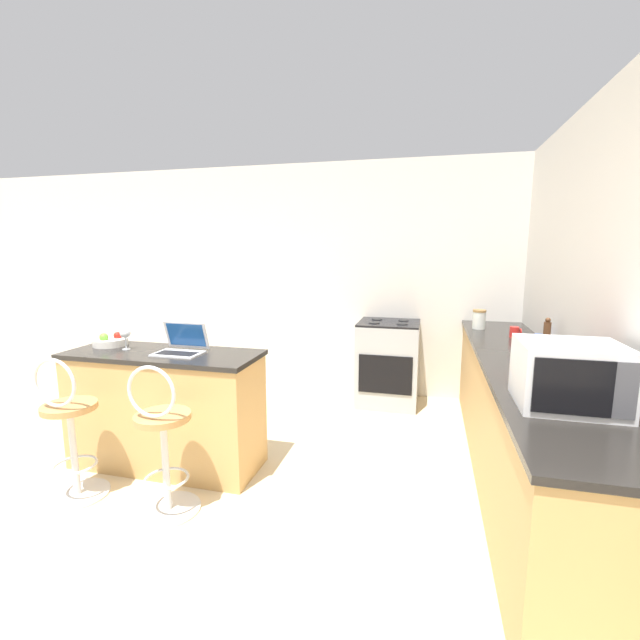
{
  "coord_description": "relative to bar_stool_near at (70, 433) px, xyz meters",
  "views": [
    {
      "loc": [
        1.52,
        -1.99,
        1.65
      ],
      "look_at": [
        0.54,
        1.84,
        0.99
      ],
      "focal_mm": 24.0,
      "sensor_mm": 36.0,
      "label": 1
    }
  ],
  "objects": [
    {
      "name": "ground_plane",
      "position": [
        0.73,
        -0.17,
        -0.46
      ],
      "size": [
        20.0,
        20.0,
        0.0
      ],
      "primitive_type": "plane",
      "color": "beige"
    },
    {
      "name": "wall_back",
      "position": [
        0.73,
        2.66,
        0.84
      ],
      "size": [
        12.0,
        0.06,
        2.6
      ],
      "color": "silver",
      "rests_on": "ground_plane"
    },
    {
      "name": "breakfast_bar",
      "position": [
        0.35,
        0.55,
        -0.01
      ],
      "size": [
        1.46,
        0.55,
        0.89
      ],
      "color": "tan",
      "rests_on": "ground_plane"
    },
    {
      "name": "counter_right",
      "position": [
        2.92,
        0.98,
        -0.01
      ],
      "size": [
        0.61,
        3.33,
        0.89
      ],
      "color": "tan",
      "rests_on": "ground_plane"
    },
    {
      "name": "bar_stool_near",
      "position": [
        0.0,
        0.0,
        0.0
      ],
      "size": [
        0.4,
        0.4,
        0.98
      ],
      "color": "silver",
      "rests_on": "ground_plane"
    },
    {
      "name": "bar_stool_far",
      "position": [
        0.7,
        0.0,
        0.0
      ],
      "size": [
        0.4,
        0.4,
        0.98
      ],
      "color": "silver",
      "rests_on": "ground_plane"
    },
    {
      "name": "laptop",
      "position": [
        0.5,
        0.57,
        0.49
      ],
      "size": [
        0.34,
        0.27,
        0.22
      ],
      "color": "silver",
      "rests_on": "breakfast_bar"
    },
    {
      "name": "microwave",
      "position": [
        2.92,
        0.06,
        0.59
      ],
      "size": [
        0.46,
        0.41,
        0.31
      ],
      "color": "silver",
      "rests_on": "counter_right"
    },
    {
      "name": "toaster",
      "position": [
        2.89,
        0.51,
        0.53
      ],
      "size": [
        0.18,
        0.31,
        0.19
      ],
      "color": "red",
      "rests_on": "counter_right"
    },
    {
      "name": "stove_range",
      "position": [
        1.86,
        2.31,
        -0.01
      ],
      "size": [
        0.63,
        0.59,
        0.9
      ],
      "color": "#9EA3A8",
      "rests_on": "ground_plane"
    },
    {
      "name": "pepper_mill",
      "position": [
        3.12,
        1.28,
        0.56
      ],
      "size": [
        0.05,
        0.05,
        0.26
      ],
      "color": "#4C2D19",
      "rests_on": "counter_right"
    },
    {
      "name": "mug_blue",
      "position": [
        3.12,
        1.49,
        0.48
      ],
      "size": [
        0.1,
        0.08,
        0.09
      ],
      "color": "#2D51AD",
      "rests_on": "counter_right"
    },
    {
      "name": "wine_glass_tall",
      "position": [
        0.03,
        0.56,
        0.56
      ],
      "size": [
        0.08,
        0.08,
        0.17
      ],
      "color": "silver",
      "rests_on": "breakfast_bar"
    },
    {
      "name": "fruit_bowl",
      "position": [
        -0.18,
        0.65,
        0.47
      ],
      "size": [
        0.26,
        0.26,
        0.11
      ],
      "color": "silver",
      "rests_on": "breakfast_bar"
    },
    {
      "name": "storage_jar",
      "position": [
        2.73,
        2.14,
        0.53
      ],
      "size": [
        0.12,
        0.12,
        0.18
      ],
      "color": "silver",
      "rests_on": "counter_right"
    },
    {
      "name": "mug_red",
      "position": [
        2.99,
        1.78,
        0.48
      ],
      "size": [
        0.09,
        0.08,
        0.09
      ],
      "color": "red",
      "rests_on": "counter_right"
    }
  ]
}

